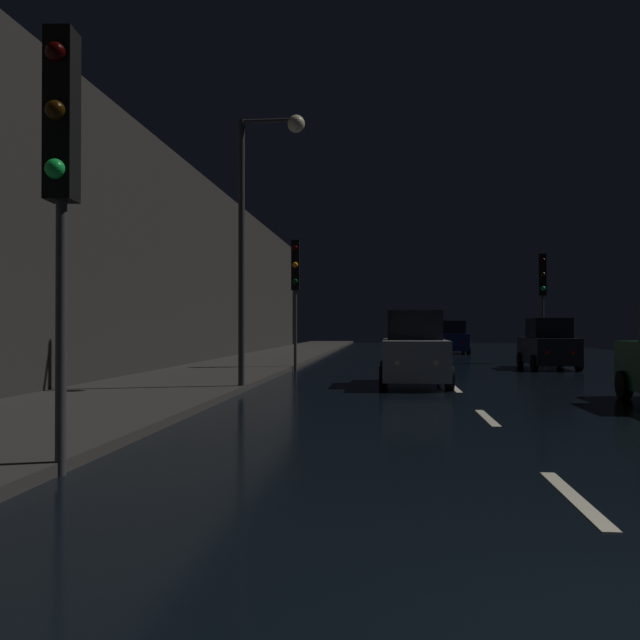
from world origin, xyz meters
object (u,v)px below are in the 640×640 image
Objects in this scene: traffic_light_far_right at (543,283)px; traffic_light_far_left at (295,276)px; car_parked_right_far at (548,346)px; car_approaching_headlights at (414,351)px; traffic_light_near_left at (61,151)px; streetlamp_overhead at (260,208)px; car_distant_taillights at (452,339)px.

traffic_light_far_left is at bearing -52.84° from traffic_light_far_right.
traffic_light_far_right is 1.27× the size of car_parked_right_far.
car_approaching_headlights is at bearing 29.08° from traffic_light_far_left.
traffic_light_far_left reaches higher than car_approaching_headlights.
traffic_light_far_right is at bearing 153.29° from car_approaching_headlights.
traffic_light_far_left is at bearing 174.37° from traffic_light_near_left.
streetlamp_overhead reaches higher than traffic_light_far_right.
streetlamp_overhead is (0.37, 9.68, 1.06)m from traffic_light_near_left.
car_approaching_headlights is (4.33, 11.98, -2.63)m from traffic_light_near_left.
car_approaching_headlights is at bearing 30.10° from streetlamp_overhead.
traffic_light_far_left is 0.71× the size of streetlamp_overhead.
car_distant_taillights is at bearing 74.10° from streetlamp_overhead.
traffic_light_far_left is (-10.54, -6.32, -0.04)m from traffic_light_far_right.
traffic_light_near_left is at bearing 167.81° from car_distant_taillights.
car_distant_taillights is at bearing 162.49° from traffic_light_near_left.
car_parked_right_far is at bearing -171.06° from car_distant_taillights.
car_approaching_headlights is 1.04× the size of car_distant_taillights.
traffic_light_near_left reaches higher than car_approaching_headlights.
car_approaching_headlights is 9.76m from car_parked_right_far.
streetlamp_overhead reaches higher than traffic_light_far_left.
traffic_light_far_right reaches higher than car_parked_right_far.
car_distant_taillights is at bearing 150.82° from traffic_light_far_left.
traffic_light_far_right reaches higher than traffic_light_far_left.
streetlamp_overhead reaches higher than car_approaching_headlights.
traffic_light_near_left is 1.00× the size of traffic_light_far_left.
car_distant_taillights is at bearing 172.04° from car_approaching_headlights.
car_distant_taillights is (7.15, 25.11, -3.73)m from streetlamp_overhead.
car_approaching_headlights is at bearing 145.59° from car_parked_right_far.
traffic_light_far_left is 18.37m from car_distant_taillights.
traffic_light_far_left is 7.97m from car_approaching_headlights.
car_distant_taillights is (7.52, 34.79, -2.67)m from traffic_light_near_left.
traffic_light_near_left is 1.23× the size of car_distant_taillights.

